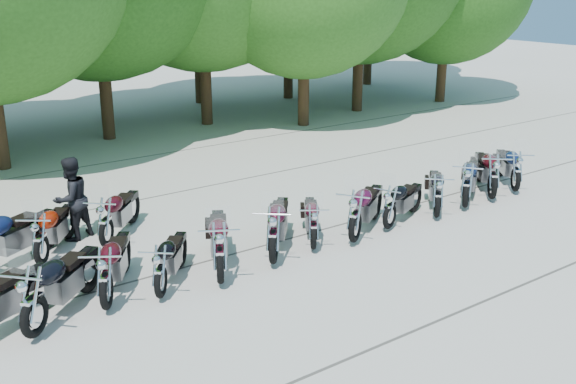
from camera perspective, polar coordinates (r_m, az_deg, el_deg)
ground at (r=13.88m, az=3.67°, el=-5.86°), size 90.00×90.00×0.00m
motorcycle_1 at (r=11.47m, az=-20.83°, el=-8.56°), size 2.35×2.23×1.40m
motorcycle_2 at (r=12.02m, az=-15.22°, el=-6.95°), size 1.87×2.35×1.32m
motorcycle_3 at (r=12.26m, az=-10.78°, el=-6.52°), size 1.83×1.98×1.17m
motorcycle_4 at (r=12.59m, az=-5.81°, el=-5.02°), size 1.89×2.54×1.41m
motorcycle_5 at (r=13.36m, az=-1.23°, el=-3.56°), size 2.19×2.35×1.40m
motorcycle_6 at (r=14.13m, az=2.17°, el=-2.88°), size 1.69×2.03×1.16m
motorcycle_7 at (r=14.50m, az=5.73°, el=-1.93°), size 2.45×1.94×1.38m
motorcycle_8 at (r=15.41m, az=8.63°, el=-1.19°), size 2.21×1.40×1.20m
motorcycle_9 at (r=16.34m, az=12.57°, el=-0.23°), size 2.03×2.04×1.25m
motorcycle_10 at (r=17.18m, az=14.92°, el=0.65°), size 2.37×1.94×1.34m
motorcycle_11 at (r=18.03m, az=16.99°, el=1.35°), size 2.18×2.35×1.39m
motorcycle_12 at (r=18.87m, az=18.78°, el=1.76°), size 2.01×2.21×1.30m
motorcycle_14 at (r=14.19m, az=-20.25°, el=-3.69°), size 1.89×2.21×1.27m
motorcycle_15 at (r=14.71m, az=-15.21°, el=-2.39°), size 2.06×2.15×1.29m
rider_1 at (r=15.44m, az=-17.88°, el=-0.55°), size 1.11×1.00×1.86m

